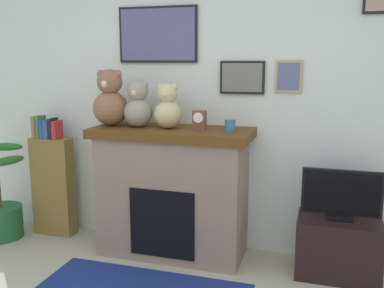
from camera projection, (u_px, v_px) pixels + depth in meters
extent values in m
cube|color=silver|center=(218.00, 107.00, 3.91)|extent=(5.20, 0.12, 2.60)
cube|color=black|center=(158.00, 35.00, 3.87)|extent=(0.74, 0.02, 0.49)
cube|color=slate|center=(157.00, 35.00, 3.86)|extent=(0.70, 0.00, 0.45)
cube|color=black|center=(242.00, 78.00, 3.72)|extent=(0.39, 0.02, 0.28)
cube|color=slate|center=(242.00, 78.00, 3.71)|extent=(0.35, 0.00, 0.24)
cube|color=tan|center=(289.00, 76.00, 3.61)|extent=(0.22, 0.02, 0.27)
cube|color=slate|center=(288.00, 76.00, 3.60)|extent=(0.18, 0.00, 0.23)
cube|color=gray|center=(173.00, 196.00, 3.84)|extent=(1.26, 0.55, 1.06)
cube|color=#543613|center=(172.00, 133.00, 3.73)|extent=(1.38, 0.61, 0.08)
cube|color=black|center=(162.00, 224.00, 3.61)|extent=(0.57, 0.02, 0.58)
cube|color=brown|center=(53.00, 186.00, 4.28)|extent=(0.40, 0.16, 0.97)
cube|color=#9E5F41|center=(37.00, 127.00, 4.21)|extent=(0.04, 0.13, 0.21)
cube|color=#36703B|center=(41.00, 127.00, 4.20)|extent=(0.04, 0.13, 0.22)
cube|color=#2C4D94|center=(44.00, 129.00, 4.19)|extent=(0.03, 0.13, 0.18)
cube|color=#324B8C|center=(49.00, 129.00, 4.17)|extent=(0.05, 0.13, 0.18)
cube|color=black|center=(53.00, 128.00, 4.16)|extent=(0.03, 0.13, 0.20)
cube|color=#B3292F|center=(57.00, 130.00, 4.15)|extent=(0.04, 0.13, 0.17)
cylinder|color=#1E592D|center=(2.00, 222.00, 4.24)|extent=(0.40, 0.40, 0.31)
ellipsoid|color=#2A6427|center=(7.00, 161.00, 4.03)|extent=(0.20, 0.37, 0.08)
ellipsoid|color=#276C27|center=(5.00, 147.00, 4.32)|extent=(0.37, 0.20, 0.08)
cube|color=black|center=(338.00, 248.00, 3.46)|extent=(0.65, 0.40, 0.48)
cube|color=black|center=(340.00, 217.00, 3.41)|extent=(0.20, 0.14, 0.04)
cube|color=black|center=(342.00, 192.00, 3.38)|extent=(0.61, 0.03, 0.36)
cube|color=black|center=(342.00, 193.00, 3.36)|extent=(0.57, 0.00, 0.32)
cylinder|color=teal|center=(230.00, 125.00, 3.55)|extent=(0.09, 0.09, 0.10)
cube|color=brown|center=(199.00, 120.00, 3.61)|extent=(0.11, 0.07, 0.16)
cylinder|color=white|center=(198.00, 118.00, 3.57)|extent=(0.09, 0.01, 0.09)
sphere|color=#875D42|center=(111.00, 108.00, 3.83)|extent=(0.31, 0.31, 0.31)
sphere|color=#875D42|center=(110.00, 82.00, 3.79)|extent=(0.22, 0.22, 0.22)
sphere|color=#875D42|center=(101.00, 74.00, 3.80)|extent=(0.08, 0.08, 0.08)
sphere|color=#875D42|center=(117.00, 74.00, 3.75)|extent=(0.08, 0.08, 0.08)
sphere|color=beige|center=(105.00, 84.00, 3.71)|extent=(0.07, 0.07, 0.07)
sphere|color=gray|center=(138.00, 113.00, 3.76)|extent=(0.25, 0.25, 0.25)
sphere|color=gray|center=(138.00, 91.00, 3.73)|extent=(0.18, 0.18, 0.18)
sphere|color=gray|center=(131.00, 85.00, 3.74)|extent=(0.06, 0.06, 0.06)
sphere|color=gray|center=(144.00, 85.00, 3.70)|extent=(0.06, 0.06, 0.06)
sphere|color=beige|center=(134.00, 93.00, 3.66)|extent=(0.05, 0.05, 0.05)
sphere|color=#CCBE89|center=(168.00, 114.00, 3.69)|extent=(0.24, 0.24, 0.24)
sphere|color=#CCBE89|center=(168.00, 93.00, 3.65)|extent=(0.17, 0.17, 0.17)
sphere|color=#CCBE89|center=(161.00, 87.00, 3.66)|extent=(0.06, 0.06, 0.06)
sphere|color=#CCBE89|center=(174.00, 87.00, 3.63)|extent=(0.06, 0.06, 0.06)
sphere|color=beige|center=(165.00, 95.00, 3.59)|extent=(0.05, 0.05, 0.05)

